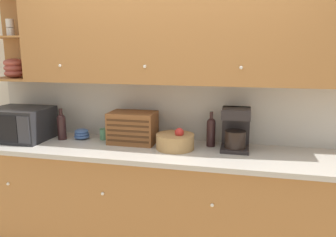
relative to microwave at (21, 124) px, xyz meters
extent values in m
plane|color=tan|center=(1.36, 0.32, -1.11)|extent=(24.00, 24.00, 0.00)
cube|color=silver|center=(1.36, 0.35, 0.19)|extent=(5.82, 0.06, 2.60)
cube|color=#A36B38|center=(1.36, 0.00, -0.65)|extent=(3.42, 0.64, 0.92)
cube|color=#B7B2A8|center=(1.36, -0.01, -0.17)|extent=(3.44, 0.67, 0.04)
sphere|color=white|center=(0.08, -0.33, -0.44)|extent=(0.03, 0.03, 0.03)
sphere|color=white|center=(0.93, -0.33, -0.44)|extent=(0.03, 0.03, 0.03)
sphere|color=white|center=(1.79, -0.33, -0.44)|extent=(0.03, 0.03, 0.03)
cube|color=#B7B2A8|center=(1.36, 0.32, 0.12)|extent=(3.42, 0.01, 0.53)
cube|color=#A36B38|center=(1.57, 0.16, 0.79)|extent=(3.00, 0.33, 0.81)
cube|color=#A36B38|center=(-0.14, 0.32, 0.79)|extent=(0.42, 0.02, 0.81)
cube|color=#A36B38|center=(-0.14, 0.16, 0.39)|extent=(0.42, 0.33, 0.02)
cube|color=#A36B38|center=(-0.14, 0.16, 0.78)|extent=(0.42, 0.33, 0.02)
sphere|color=white|center=(0.45, -0.01, 0.53)|extent=(0.03, 0.03, 0.03)
sphere|color=white|center=(1.20, -0.01, 0.53)|extent=(0.03, 0.03, 0.03)
sphere|color=white|center=(1.95, -0.01, 0.53)|extent=(0.03, 0.03, 0.03)
ellipsoid|color=#9E473D|center=(-0.14, 0.16, 0.44)|extent=(0.18, 0.18, 0.08)
ellipsoid|color=#9E473D|center=(-0.14, 0.16, 0.49)|extent=(0.18, 0.18, 0.08)
ellipsoid|color=#9E473D|center=(-0.14, 0.16, 0.54)|extent=(0.18, 0.18, 0.08)
cylinder|color=silver|center=(-0.14, 0.16, 0.82)|extent=(0.07, 0.07, 0.08)
cylinder|color=silver|center=(-0.14, 0.16, 0.90)|extent=(0.07, 0.07, 0.08)
cube|color=black|center=(0.00, 0.00, 0.00)|extent=(0.51, 0.42, 0.29)
cube|color=#2D2D33|center=(0.18, -0.21, 0.00)|extent=(0.11, 0.01, 0.23)
cylinder|color=black|center=(0.37, 0.08, -0.05)|extent=(0.08, 0.08, 0.20)
sphere|color=black|center=(0.37, 0.08, 0.05)|extent=(0.08, 0.08, 0.08)
cylinder|color=black|center=(0.37, 0.08, 0.11)|extent=(0.03, 0.03, 0.07)
ellipsoid|color=#3D5B93|center=(0.53, 0.14, -0.12)|extent=(0.14, 0.14, 0.04)
ellipsoid|color=#3D5B93|center=(0.53, 0.14, -0.10)|extent=(0.13, 0.13, 0.04)
ellipsoid|color=#3D5B93|center=(0.53, 0.14, -0.07)|extent=(0.12, 0.12, 0.04)
cylinder|color=#4C845B|center=(0.75, 0.17, -0.10)|extent=(0.08, 0.08, 0.10)
torus|color=#4C845B|center=(0.79, 0.17, -0.09)|extent=(0.01, 0.07, 0.07)
cube|color=brown|center=(1.04, 0.12, -0.01)|extent=(0.40, 0.26, 0.28)
cube|color=#432713|center=(1.04, -0.02, -0.10)|extent=(0.37, 0.01, 0.02)
cube|color=#432713|center=(1.04, -0.02, -0.05)|extent=(0.37, 0.01, 0.02)
cube|color=#432713|center=(1.04, -0.02, -0.01)|extent=(0.37, 0.01, 0.02)
cube|color=#432713|center=(1.04, -0.02, 0.04)|extent=(0.37, 0.01, 0.02)
cube|color=#432713|center=(1.04, -0.02, 0.08)|extent=(0.37, 0.01, 0.02)
cylinder|color=#A87F4C|center=(1.44, 0.03, -0.08)|extent=(0.32, 0.32, 0.12)
sphere|color=red|center=(1.48, 0.00, 0.00)|extent=(0.08, 0.08, 0.08)
cylinder|color=black|center=(1.72, 0.17, -0.04)|extent=(0.07, 0.07, 0.21)
sphere|color=black|center=(1.72, 0.17, 0.06)|extent=(0.07, 0.07, 0.07)
cylinder|color=black|center=(1.72, 0.17, 0.12)|extent=(0.03, 0.03, 0.07)
cube|color=black|center=(1.92, 0.09, -0.13)|extent=(0.22, 0.24, 0.03)
cylinder|color=black|center=(1.92, 0.07, -0.05)|extent=(0.17, 0.17, 0.14)
cube|color=black|center=(1.92, 0.18, 0.03)|extent=(0.22, 0.05, 0.35)
cube|color=black|center=(1.92, 0.09, 0.16)|extent=(0.22, 0.24, 0.08)
camera|label=1|loc=(1.98, -2.53, 0.65)|focal=35.00mm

